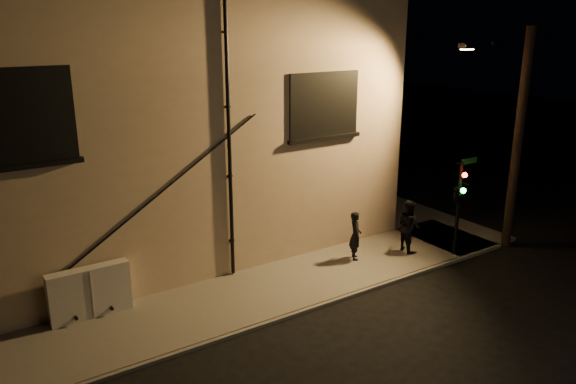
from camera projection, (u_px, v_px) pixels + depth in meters
ground at (340, 300)px, 15.72m from camera, size 90.00×90.00×0.00m
sidewalk at (289, 240)px, 19.85m from camera, size 21.00×16.00×0.12m
building at (119, 111)px, 20.02m from camera, size 16.20×12.23×8.80m
utility_cabinet at (90, 292)px, 14.42m from camera, size 2.06×0.35×1.35m
pedestrian_a at (355, 236)px, 17.93m from camera, size 0.62×0.69×1.59m
pedestrian_b at (409, 226)px, 18.57m from camera, size 0.78×0.94×1.76m
traffic_signal at (458, 193)px, 17.84m from camera, size 1.21×1.86×3.17m
streetlamp_pole at (515, 135)px, 18.45m from camera, size 2.03×1.39×7.36m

